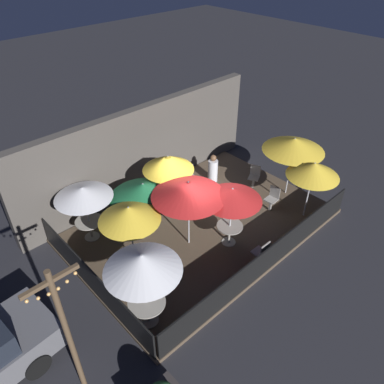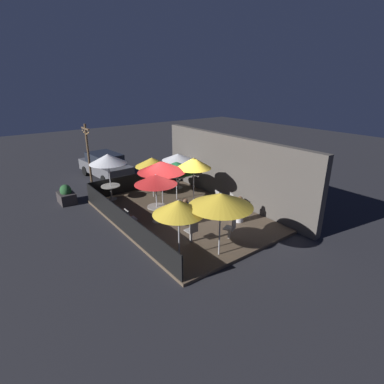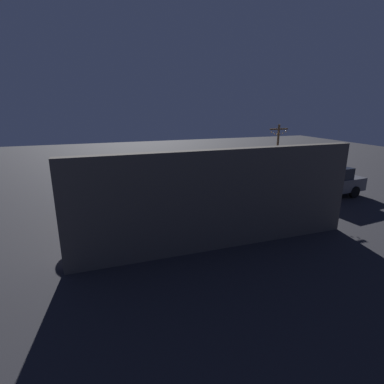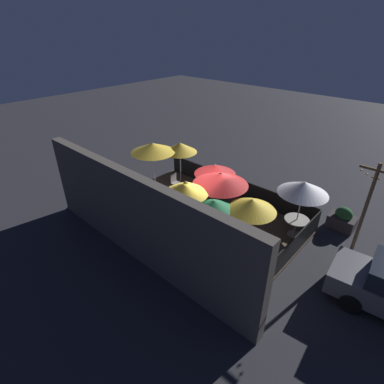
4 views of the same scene
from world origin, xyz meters
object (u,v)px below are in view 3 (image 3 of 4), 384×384
(light_post, at_px, (277,155))
(patron_1, at_px, (149,222))
(patron_0, at_px, (166,202))
(patio_chair_3, at_px, (174,189))
(patio_umbrella_6, at_px, (211,171))
(dining_table_2, at_px, (182,194))
(dining_table_0, at_px, (245,184))
(patio_chair_0, at_px, (120,214))
(parked_car_0, at_px, (325,182))
(planter_box, at_px, (246,180))
(patio_umbrella_5, at_px, (114,167))
(patio_umbrella_7, at_px, (100,170))
(patio_umbrella_1, at_px, (280,179))
(dining_table_1, at_px, (278,209))
(patio_chair_1, at_px, (177,222))
(patio_chair_2, at_px, (189,217))
(patio_umbrella_8, at_px, (235,177))
(patio_umbrella_2, at_px, (181,166))
(patio_umbrella_3, at_px, (248,169))
(patio_umbrella_4, at_px, (208,164))
(patio_chair_4, at_px, (132,201))
(patio_umbrella_0, at_px, (246,155))

(light_post, bearing_deg, patron_1, 24.91)
(patron_0, relative_size, patron_1, 1.04)
(patio_chair_3, bearing_deg, patio_umbrella_6, 7.90)
(dining_table_2, bearing_deg, dining_table_0, -171.48)
(patio_chair_0, height_order, parked_car_0, parked_car_0)
(patio_chair_3, bearing_deg, planter_box, 104.54)
(planter_box, bearing_deg, patio_umbrella_5, 11.59)
(patio_umbrella_7, distance_m, dining_table_0, 7.61)
(patio_umbrella_1, relative_size, dining_table_1, 2.24)
(patio_chair_1, relative_size, planter_box, 0.88)
(patio_chair_2, xyz_separation_m, planter_box, (-5.52, -5.36, -0.23))
(patio_chair_1, distance_m, patio_chair_3, 4.67)
(light_post, bearing_deg, dining_table_0, 7.67)
(patio_umbrella_1, relative_size, patio_chair_0, 2.24)
(patron_1, bearing_deg, patron_0, -171.96)
(patio_umbrella_1, distance_m, patio_chair_2, 3.97)
(patio_umbrella_5, relative_size, patio_umbrella_8, 1.01)
(patio_umbrella_8, xyz_separation_m, parked_car_0, (-6.20, -1.39, -1.05))
(planter_box, bearing_deg, dining_table_0, 58.64)
(patio_umbrella_1, distance_m, patio_umbrella_6, 2.82)
(patron_1, bearing_deg, light_post, 152.63)
(patio_umbrella_6, relative_size, dining_table_0, 2.52)
(patron_0, height_order, patron_1, patron_0)
(patron_0, bearing_deg, patio_umbrella_5, -100.85)
(dining_table_0, height_order, patio_chair_0, patio_chair_0)
(patio_umbrella_2, relative_size, light_post, 0.57)
(patio_umbrella_2, bearing_deg, planter_box, -152.98)
(patio_umbrella_3, bearing_deg, patio_chair_3, -44.64)
(patio_chair_1, bearing_deg, parked_car_0, -54.45)
(patio_umbrella_3, relative_size, planter_box, 2.01)
(patio_umbrella_5, bearing_deg, patio_umbrella_6, 136.71)
(patio_umbrella_4, xyz_separation_m, dining_table_2, (0.96, -0.89, -1.58))
(patio_umbrella_3, xyz_separation_m, patio_umbrella_7, (6.42, -1.03, 0.19))
(patio_umbrella_1, xyz_separation_m, dining_table_1, (-0.00, 0.00, -1.27))
(patio_umbrella_1, relative_size, patio_umbrella_2, 0.93)
(patio_chair_3, relative_size, patron_1, 0.78)
(patio_umbrella_5, xyz_separation_m, patron_0, (-1.99, 1.70, -1.38))
(dining_table_1, height_order, patio_chair_4, patio_chair_4)
(patio_umbrella_6, xyz_separation_m, patio_chair_0, (3.57, -0.88, -1.70))
(parked_car_0, bearing_deg, patio_umbrella_8, 7.45)
(patio_chair_3, height_order, patron_0, patron_0)
(patio_umbrella_5, xyz_separation_m, patio_chair_3, (-3.01, -0.42, -1.44))
(patio_umbrella_7, xyz_separation_m, patio_chair_4, (-1.27, -0.25, -1.59))
(patio_umbrella_6, bearing_deg, planter_box, -132.22)
(patio_chair_2, bearing_deg, dining_table_2, 0.00)
(patio_umbrella_3, bearing_deg, patron_0, -8.92)
(patio_chair_0, relative_size, patio_chair_1, 0.96)
(dining_table_2, distance_m, planter_box, 5.53)
(patio_chair_0, relative_size, patron_0, 0.73)
(patio_umbrella_0, relative_size, patio_chair_2, 2.54)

